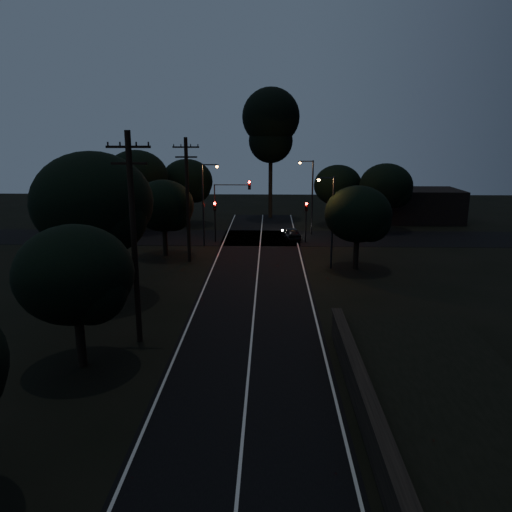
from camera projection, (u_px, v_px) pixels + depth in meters
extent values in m
cube|color=black|center=(255.00, 299.00, 33.43)|extent=(8.00, 70.00, 0.02)
cube|color=black|center=(261.00, 238.00, 52.83)|extent=(60.00, 8.00, 0.02)
cube|color=beige|center=(255.00, 299.00, 33.43)|extent=(0.12, 70.00, 0.01)
cube|color=beige|center=(200.00, 298.00, 33.53)|extent=(0.12, 70.00, 0.01)
cube|color=beige|center=(311.00, 299.00, 33.33)|extent=(0.12, 70.00, 0.01)
cube|color=black|center=(392.00, 486.00, 14.70)|extent=(0.40, 26.00, 1.50)
cube|color=black|center=(394.00, 463.00, 14.51)|extent=(0.55, 26.00, 0.10)
cube|color=black|center=(508.00, 493.00, 14.64)|extent=(6.50, 26.00, 1.20)
cylinder|color=black|center=(134.00, 241.00, 25.48)|extent=(0.30, 0.30, 11.00)
cube|color=black|center=(128.00, 147.00, 24.35)|extent=(2.20, 0.12, 0.12)
cube|color=black|center=(129.00, 163.00, 24.54)|extent=(1.80, 0.12, 0.12)
cylinder|color=black|center=(188.00, 201.00, 42.03)|extent=(0.30, 0.30, 10.50)
cube|color=black|center=(186.00, 147.00, 40.96)|extent=(2.20, 0.12, 0.12)
cube|color=black|center=(186.00, 157.00, 41.15)|extent=(1.80, 0.12, 0.12)
cylinder|color=black|center=(81.00, 341.00, 23.65)|extent=(0.44, 0.44, 2.54)
ellipsoid|color=black|center=(74.00, 274.00, 22.85)|extent=(5.40, 5.40, 4.59)
sphere|color=black|center=(92.00, 289.00, 22.43)|extent=(3.24, 3.24, 3.24)
cylinder|color=black|center=(98.00, 272.00, 33.29)|extent=(0.44, 0.44, 3.58)
ellipsoid|color=black|center=(93.00, 203.00, 32.16)|extent=(7.73, 7.73, 6.57)
sphere|color=black|center=(111.00, 217.00, 31.56)|extent=(4.64, 4.64, 4.64)
cylinder|color=black|center=(165.00, 242.00, 45.00)|extent=(0.44, 0.44, 2.53)
ellipsoid|color=black|center=(163.00, 206.00, 44.21)|extent=(5.41, 5.41, 4.60)
sphere|color=black|center=(173.00, 213.00, 43.79)|extent=(3.24, 3.24, 3.24)
cylinder|color=black|center=(188.00, 212.00, 60.49)|extent=(0.44, 0.44, 2.88)
ellipsoid|color=black|center=(187.00, 181.00, 59.59)|extent=(6.17, 6.17, 5.25)
sphere|color=black|center=(195.00, 187.00, 59.11)|extent=(3.70, 3.70, 3.70)
cylinder|color=black|center=(139.00, 216.00, 56.69)|extent=(0.44, 0.44, 3.36)
ellipsoid|color=black|center=(136.00, 177.00, 55.64)|extent=(7.07, 7.07, 6.01)
sphere|color=black|center=(146.00, 184.00, 55.10)|extent=(4.24, 4.24, 4.24)
cylinder|color=black|center=(337.00, 214.00, 60.03)|extent=(0.44, 0.44, 2.63)
ellipsoid|color=black|center=(338.00, 185.00, 59.20)|extent=(5.67, 5.67, 4.82)
sphere|color=black|center=(347.00, 191.00, 58.76)|extent=(3.40, 3.40, 3.40)
cylinder|color=black|center=(384.00, 218.00, 56.97)|extent=(0.44, 0.44, 2.78)
ellipsoid|color=black|center=(386.00, 186.00, 56.10)|extent=(5.94, 5.94, 5.05)
sphere|color=black|center=(396.00, 192.00, 55.64)|extent=(3.56, 3.56, 3.56)
cylinder|color=black|center=(356.00, 254.00, 40.68)|extent=(0.44, 0.44, 2.52)
ellipsoid|color=black|center=(358.00, 214.00, 39.89)|extent=(5.35, 5.35, 4.55)
sphere|color=black|center=(371.00, 222.00, 39.47)|extent=(3.21, 3.21, 3.21)
cylinder|color=black|center=(270.00, 183.00, 64.33)|extent=(0.50, 0.50, 9.01)
sphere|color=black|center=(271.00, 117.00, 62.33)|extent=(7.20, 7.20, 7.20)
sphere|color=black|center=(271.00, 141.00, 63.05)|extent=(5.57, 5.57, 5.57)
cube|color=black|center=(103.00, 203.00, 62.55)|extent=(10.00, 8.00, 4.40)
cube|color=black|center=(422.00, 205.00, 62.48)|extent=(9.00, 7.00, 4.00)
cylinder|color=black|center=(215.00, 226.00, 50.63)|extent=(0.12, 0.12, 3.20)
cube|color=black|center=(215.00, 206.00, 50.14)|extent=(0.28, 0.22, 0.90)
sphere|color=#FF0705|center=(215.00, 203.00, 49.94)|extent=(0.22, 0.22, 0.22)
cylinder|color=black|center=(306.00, 227.00, 50.39)|extent=(0.12, 0.12, 3.20)
cube|color=black|center=(306.00, 207.00, 49.89)|extent=(0.28, 0.22, 0.90)
sphere|color=#FF0705|center=(307.00, 204.00, 49.69)|extent=(0.22, 0.22, 0.22)
cylinder|color=black|center=(215.00, 218.00, 50.42)|extent=(0.12, 0.12, 5.00)
cube|color=black|center=(249.00, 185.00, 49.53)|extent=(0.28, 0.22, 0.90)
sphere|color=#FF0705|center=(249.00, 182.00, 49.33)|extent=(0.22, 0.22, 0.22)
cube|color=black|center=(232.00, 185.00, 49.57)|extent=(3.50, 0.08, 0.08)
cylinder|color=black|center=(203.00, 206.00, 48.14)|extent=(0.16, 0.16, 8.00)
cube|color=black|center=(210.00, 165.00, 47.18)|extent=(1.40, 0.10, 0.10)
cube|color=black|center=(217.00, 165.00, 47.17)|extent=(0.35, 0.22, 0.12)
sphere|color=orange|center=(217.00, 166.00, 47.20)|extent=(0.26, 0.26, 0.26)
cylinder|color=black|center=(312.00, 198.00, 53.66)|extent=(0.16, 0.16, 8.00)
cube|color=black|center=(307.00, 161.00, 52.74)|extent=(1.40, 0.10, 0.10)
cube|color=black|center=(300.00, 162.00, 52.77)|extent=(0.35, 0.22, 0.12)
sphere|color=orange|center=(300.00, 163.00, 52.79)|extent=(0.26, 0.26, 0.26)
cylinder|color=black|center=(332.00, 223.00, 40.13)|extent=(0.16, 0.16, 7.50)
cube|color=black|center=(327.00, 178.00, 39.26)|extent=(1.20, 0.10, 0.10)
cube|color=black|center=(319.00, 178.00, 39.29)|extent=(0.35, 0.22, 0.12)
sphere|color=orange|center=(319.00, 180.00, 39.32)|extent=(0.26, 0.26, 0.26)
imported|color=black|center=(291.00, 233.00, 51.95)|extent=(2.14, 3.96, 1.28)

